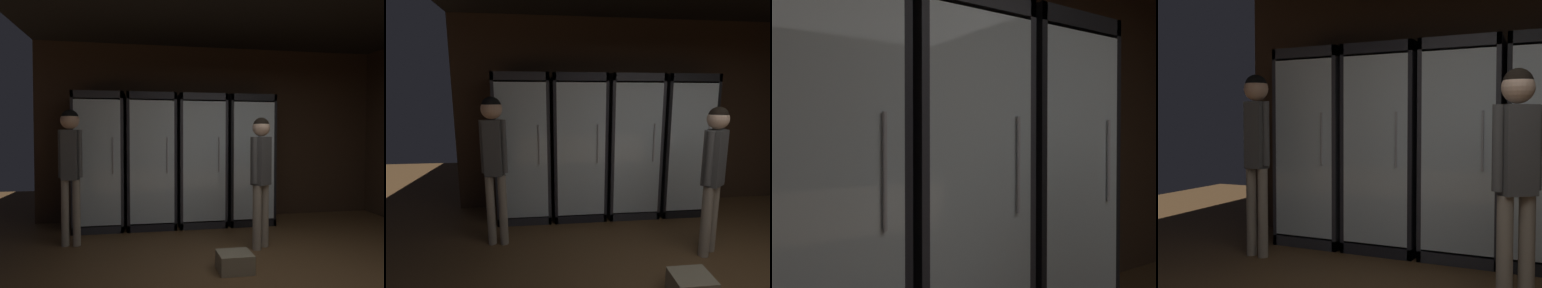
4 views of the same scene
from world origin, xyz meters
The scene contains 6 objects.
wall_back centered at (0.00, 3.03, 1.40)m, with size 6.00×0.06×2.80m, color #382619.
cooler_far_left centered at (-1.97, 2.70, 0.96)m, with size 0.70×0.68×1.97m.
cooler_left centered at (-1.23, 2.70, 0.97)m, with size 0.70×0.68×1.97m.
cooler_center centered at (-0.48, 2.70, 0.97)m, with size 0.70×0.68×1.97m.
shopper_near centered at (0.04, 1.51, 0.98)m, with size 0.29×0.25×1.57m.
shopper_far centered at (-2.23, 1.93, 1.09)m, with size 0.29×0.22×1.67m.
Camera 4 is at (0.23, -1.58, 1.21)m, focal length 42.98 mm.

